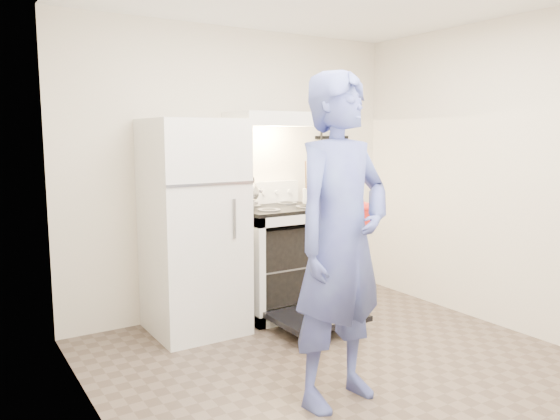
% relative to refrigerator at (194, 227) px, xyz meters
% --- Properties ---
extents(floor, '(3.60, 3.60, 0.00)m').
position_rel_refrigerator_xyz_m(floor, '(0.58, -1.45, -0.85)').
color(floor, brown).
rests_on(floor, ground).
extents(back_wall, '(3.20, 0.02, 2.50)m').
position_rel_refrigerator_xyz_m(back_wall, '(0.58, 0.35, 0.40)').
color(back_wall, beige).
rests_on(back_wall, ground).
extents(refrigerator, '(0.70, 0.70, 1.70)m').
position_rel_refrigerator_xyz_m(refrigerator, '(0.00, 0.00, 0.00)').
color(refrigerator, silver).
rests_on(refrigerator, floor).
extents(stove_body, '(0.76, 0.65, 0.92)m').
position_rel_refrigerator_xyz_m(stove_body, '(0.81, 0.02, -0.39)').
color(stove_body, silver).
rests_on(stove_body, floor).
extents(cooktop, '(0.76, 0.65, 0.03)m').
position_rel_refrigerator_xyz_m(cooktop, '(0.81, 0.02, 0.09)').
color(cooktop, black).
rests_on(cooktop, stove_body).
extents(backsplash, '(0.76, 0.07, 0.20)m').
position_rel_refrigerator_xyz_m(backsplash, '(0.81, 0.31, 0.20)').
color(backsplash, silver).
rests_on(backsplash, cooktop).
extents(oven_door, '(0.70, 0.54, 0.04)m').
position_rel_refrigerator_xyz_m(oven_door, '(0.81, -0.57, -0.72)').
color(oven_door, black).
rests_on(oven_door, floor).
extents(oven_rack, '(0.60, 0.52, 0.01)m').
position_rel_refrigerator_xyz_m(oven_rack, '(0.81, 0.02, -0.41)').
color(oven_rack, slate).
rests_on(oven_rack, stove_body).
extents(range_hood, '(0.76, 0.50, 0.12)m').
position_rel_refrigerator_xyz_m(range_hood, '(0.81, 0.10, 0.86)').
color(range_hood, silver).
rests_on(range_hood, back_wall).
extents(knife_strip, '(0.40, 0.02, 0.03)m').
position_rel_refrigerator_xyz_m(knife_strip, '(1.63, 0.33, 0.70)').
color(knife_strip, black).
rests_on(knife_strip, back_wall).
extents(pizza_stone, '(0.35, 0.35, 0.02)m').
position_rel_refrigerator_xyz_m(pizza_stone, '(0.73, 0.03, -0.40)').
color(pizza_stone, brown).
rests_on(pizza_stone, oven_rack).
extents(tea_kettle, '(0.24, 0.20, 0.30)m').
position_rel_refrigerator_xyz_m(tea_kettle, '(0.55, 0.10, 0.25)').
color(tea_kettle, '#B7B7BC').
rests_on(tea_kettle, cooktop).
extents(utensil_jar, '(0.11, 0.11, 0.13)m').
position_rel_refrigerator_xyz_m(utensil_jar, '(1.04, -0.10, 0.20)').
color(utensil_jar, silver).
rests_on(utensil_jar, cooktop).
extents(person, '(0.77, 0.57, 1.94)m').
position_rel_refrigerator_xyz_m(person, '(0.26, -1.55, 0.12)').
color(person, navy).
rests_on(person, floor).
extents(dutch_oven, '(0.37, 0.30, 0.24)m').
position_rel_refrigerator_xyz_m(dutch_oven, '(0.64, -1.18, 0.18)').
color(dutch_oven, red).
rests_on(dutch_oven, person).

